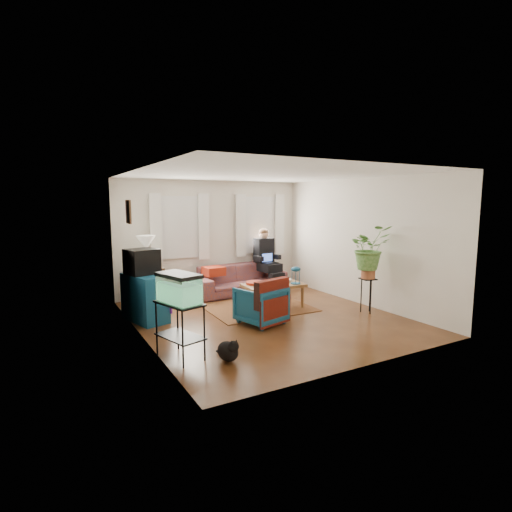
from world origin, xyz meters
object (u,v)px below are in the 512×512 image
dresser (145,298)px  armchair (261,303)px  coffee_table (273,296)px  side_table (148,286)px  plant_stand (367,296)px  aquarium_stand (180,331)px  sofa (238,274)px

dresser → armchair: 2.07m
armchair → coffee_table: size_ratio=0.61×
coffee_table → side_table: bearing=146.8°
armchair → plant_stand: size_ratio=1.09×
side_table → aquarium_stand: aquarium_stand is taller
plant_stand → aquarium_stand: bearing=-173.7°
sofa → dresser: sofa is taller
dresser → coffee_table: 2.48m
sofa → coffee_table: 1.56m
dresser → sofa: bearing=10.0°
aquarium_stand → plant_stand: 3.89m
dresser → aquarium_stand: 1.97m
side_table → dresser: bearing=-106.2°
plant_stand → dresser: bearing=158.1°
dresser → coffee_table: size_ratio=0.78×
dresser → coffee_table: dresser is taller
plant_stand → side_table: bearing=142.3°
aquarium_stand → coffee_table: size_ratio=0.65×
sofa → plant_stand: (1.41, -2.70, -0.10)m
dresser → armchair: dresser is taller
side_table → plant_stand: side_table is taller
side_table → dresser: (-0.34, -1.17, 0.04)m
aquarium_stand → plant_stand: bearing=-10.2°
side_table → coffee_table: size_ratio=0.63×
sofa → armchair: (-0.72, -2.30, -0.07)m
coffee_table → armchair: bearing=-130.4°
side_table → dresser: size_ratio=0.81×
sofa → plant_stand: bearing=-67.7°
aquarium_stand → side_table: bearing=67.1°
dresser → plant_stand: size_ratio=1.39×
plant_stand → coffee_table: bearing=140.9°
dresser → coffee_table: bearing=-24.5°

